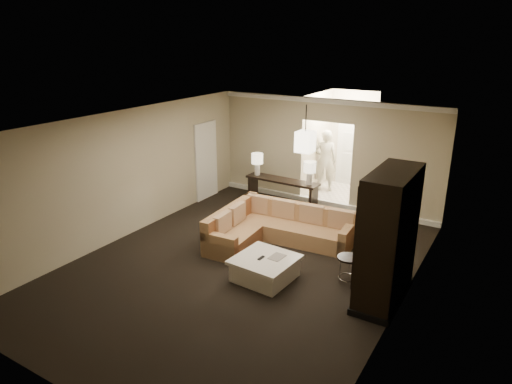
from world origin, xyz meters
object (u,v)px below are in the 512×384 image
Objects in this scene: armoire at (387,240)px; coffee_table at (265,268)px; console_table at (282,191)px; person at (325,157)px; drink_table at (348,264)px; sectional_sofa at (274,228)px.

coffee_table is at bearing -167.04° from armoire.
coffee_table is 0.57× the size of console_table.
console_table reaches higher than coffee_table.
coffee_table is 2.28m from armoire.
drink_table is at bearing 96.78° from person.
armoire reaches higher than sectional_sofa.
sectional_sofa is 1.61m from coffee_table.
sectional_sofa is at bearing -65.67° from console_table.
drink_table is (-0.69, 0.19, -0.72)m from armoire.
coffee_table is (0.64, -1.47, -0.10)m from sectional_sofa.
sectional_sofa is 3.90m from person.
drink_table is (1.99, -0.81, 0.05)m from sectional_sofa.
person is (-1.09, 5.29, 0.77)m from coffee_table.
person is (-3.14, 4.82, -0.10)m from armoire.
person is at bearing 117.88° from drink_table.
console_table is at bearing 57.05° from person.
person is (-2.45, 4.62, 0.62)m from drink_table.
armoire is at bearing -15.68° from drink_table.
coffee_table is at bearing -65.60° from console_table.
armoire is (2.69, -1.00, 0.78)m from sectional_sofa.
coffee_table is 5.46m from person.
armoire is 1.02m from drink_table.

